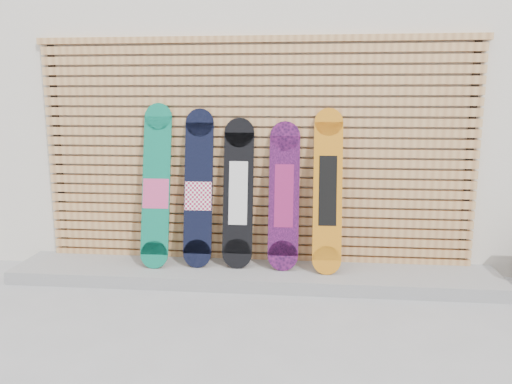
{
  "coord_description": "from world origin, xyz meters",
  "views": [
    {
      "loc": [
        0.33,
        -3.85,
        1.73
      ],
      "look_at": [
        -0.12,
        0.75,
        0.85
      ],
      "focal_mm": 35.0,
      "sensor_mm": 36.0,
      "label": 1
    }
  ],
  "objects_px": {
    "snowboard_0": "(156,187)",
    "snowboard_3": "(284,196)",
    "snowboard_1": "(198,189)",
    "snowboard_4": "(328,191)",
    "snowboard_2": "(238,193)"
  },
  "relations": [
    {
      "from": "snowboard_0",
      "to": "snowboard_1",
      "type": "height_order",
      "value": "snowboard_0"
    },
    {
      "from": "snowboard_0",
      "to": "snowboard_3",
      "type": "xyz_separation_m",
      "value": [
        1.23,
        0.03,
        -0.07
      ]
    },
    {
      "from": "snowboard_1",
      "to": "snowboard_3",
      "type": "distance_m",
      "value": 0.82
    },
    {
      "from": "snowboard_3",
      "to": "snowboard_1",
      "type": "bearing_deg",
      "value": 179.89
    },
    {
      "from": "snowboard_0",
      "to": "snowboard_2",
      "type": "relative_size",
      "value": 1.1
    },
    {
      "from": "snowboard_4",
      "to": "snowboard_1",
      "type": "bearing_deg",
      "value": 178.44
    },
    {
      "from": "snowboard_1",
      "to": "snowboard_3",
      "type": "height_order",
      "value": "snowboard_1"
    },
    {
      "from": "snowboard_3",
      "to": "snowboard_2",
      "type": "bearing_deg",
      "value": 178.47
    },
    {
      "from": "snowboard_0",
      "to": "snowboard_2",
      "type": "distance_m",
      "value": 0.79
    },
    {
      "from": "snowboard_0",
      "to": "snowboard_4",
      "type": "distance_m",
      "value": 1.63
    },
    {
      "from": "snowboard_0",
      "to": "snowboard_1",
      "type": "relative_size",
      "value": 1.03
    },
    {
      "from": "snowboard_1",
      "to": "snowboard_2",
      "type": "relative_size",
      "value": 1.06
    },
    {
      "from": "snowboard_1",
      "to": "snowboard_4",
      "type": "height_order",
      "value": "snowboard_4"
    },
    {
      "from": "snowboard_1",
      "to": "snowboard_3",
      "type": "xyz_separation_m",
      "value": [
        0.82,
        -0.0,
        -0.05
      ]
    },
    {
      "from": "snowboard_0",
      "to": "snowboard_1",
      "type": "xyz_separation_m",
      "value": [
        0.41,
        0.03,
        -0.02
      ]
    }
  ]
}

